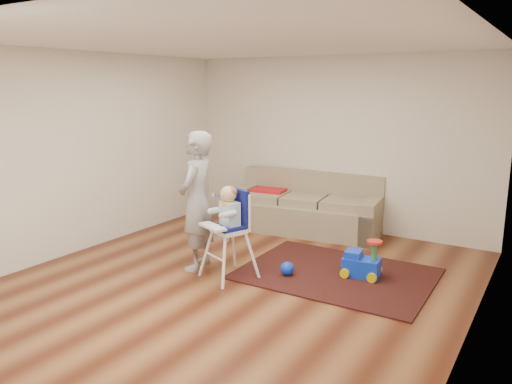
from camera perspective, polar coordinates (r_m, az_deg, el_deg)
The scene contains 9 objects.
ground at distance 5.93m, azimuth -2.07°, elevation -10.19°, with size 5.50×5.50×0.00m, color #451C0D.
room_envelope at distance 5.94m, azimuth 0.64°, elevation 8.50°, with size 5.04×5.52×2.72m.
sofa at distance 7.83m, azimuth 5.62°, elevation -1.24°, with size 2.42×1.24×0.90m.
side_table at distance 8.47m, azimuth 0.11°, elevation -1.46°, with size 0.53×0.53×0.53m, color black, non-canonical shape.
area_rug at distance 6.21m, azimuth 9.14°, elevation -9.20°, with size 2.23×1.67×0.02m, color black.
ride_on_toy at distance 6.09m, azimuth 12.01°, elevation -7.33°, with size 0.42×0.30×0.46m, color #0F3AEA, non-canonical shape.
toy_ball at distance 6.05m, azimuth 3.60°, elevation -8.71°, with size 0.16×0.16×0.16m, color #0F3AEA.
high_chair at distance 5.89m, azimuth -3.13°, elevation -4.79°, with size 0.67×0.67×1.12m.
adult at distance 6.15m, azimuth -6.81°, elevation -1.05°, with size 0.63×0.41×1.72m, color #98989B.
Camera 1 is at (3.07, -4.55, 2.25)m, focal length 35.00 mm.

